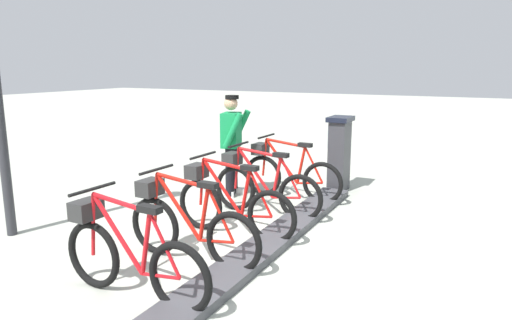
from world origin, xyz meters
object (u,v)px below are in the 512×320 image
Objects in this scene: bike_docked_3 at (187,224)px; bike_docked_1 at (262,186)px; worker_near_rack at (232,142)px; payment_kiosk at (339,152)px; bike_docked_0 at (288,173)px; bike_docked_4 at (127,255)px; bike_docked_2 at (229,203)px.

bike_docked_1 is at bearing -90.00° from bike_docked_3.
payment_kiosk is at bearing -142.17° from worker_near_rack.
payment_kiosk is at bearing -98.85° from bike_docked_3.
bike_docked_0 is 1.00× the size of bike_docked_3.
worker_near_rack is at bearing -70.58° from bike_docked_3.
bike_docked_3 is at bearing 81.15° from payment_kiosk.
bike_docked_4 is 3.60m from worker_near_rack.
bike_docked_0 is at bearing -90.00° from bike_docked_4.
payment_kiosk is at bearing -107.40° from bike_docked_1.
bike_docked_3 is 2.73m from worker_near_rack.
bike_docked_1 is 1.00× the size of bike_docked_2.
bike_docked_1 is (0.00, 0.92, 0.00)m from bike_docked_0.
payment_kiosk reaches higher than bike_docked_2.
bike_docked_2 is 1.04× the size of worker_near_rack.
bike_docked_4 is (0.00, 0.92, 0.00)m from bike_docked_3.
bike_docked_2 and bike_docked_4 have the same top height.
payment_kiosk reaches higher than bike_docked_4.
bike_docked_2 is at bearing 78.25° from payment_kiosk.
bike_docked_1 and bike_docked_3 have the same top height.
bike_docked_2 is at bearing 119.02° from worker_near_rack.
worker_near_rack reaches higher than payment_kiosk.
bike_docked_2 is 1.85m from bike_docked_4.
bike_docked_0 and bike_docked_3 have the same top height.
bike_docked_3 is (0.57, 3.67, -0.24)m from payment_kiosk.
payment_kiosk reaches higher than bike_docked_1.
worker_near_rack is (0.89, 0.24, 0.48)m from bike_docked_0.
bike_docked_0 and bike_docked_2 have the same top height.
payment_kiosk reaches higher than bike_docked_3.
bike_docked_2 is 1.90m from worker_near_rack.
worker_near_rack reaches higher than bike_docked_3.
payment_kiosk is 0.74× the size of bike_docked_4.
bike_docked_2 is 1.00× the size of bike_docked_4.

